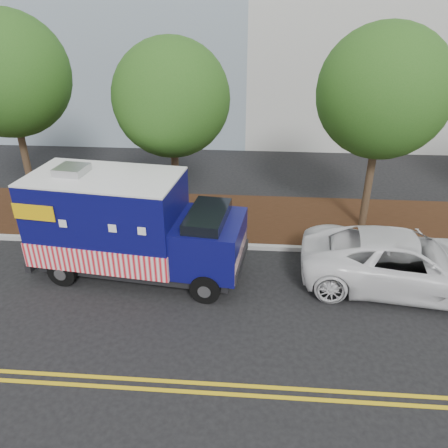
{
  "coord_description": "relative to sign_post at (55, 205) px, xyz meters",
  "views": [
    {
      "loc": [
        2.62,
        -11.23,
        7.45
      ],
      "look_at": [
        1.71,
        0.6,
        1.31
      ],
      "focal_mm": 35.0,
      "sensor_mm": 36.0,
      "label": 1
    }
  ],
  "objects": [
    {
      "name": "mulch_strip",
      "position": [
        4.18,
        1.7,
        -1.12
      ],
      "size": [
        120.0,
        4.0,
        0.15
      ],
      "primitive_type": "cube",
      "color": "black",
      "rests_on": "ground"
    },
    {
      "name": "centerline_far",
      "position": [
        4.18,
        -6.5,
        -1.19
      ],
      "size": [
        120.0,
        0.1,
        0.01
      ],
      "primitive_type": "cube",
      "color": "gold",
      "rests_on": "ground"
    },
    {
      "name": "tree_a",
      "position": [
        -1.82,
        1.98,
        3.92
      ],
      "size": [
        4.28,
        4.28,
        7.27
      ],
      "color": "#38281C",
      "rests_on": "ground"
    },
    {
      "name": "sign_post",
      "position": [
        0.0,
        0.0,
        0.0
      ],
      "size": [
        0.06,
        0.06,
        2.4
      ],
      "primitive_type": "cube",
      "color": "#473828",
      "rests_on": "ground"
    },
    {
      "name": "centerline_near",
      "position": [
        4.18,
        -6.25,
        -1.19
      ],
      "size": [
        120.0,
        0.1,
        0.01
      ],
      "primitive_type": "cube",
      "color": "gold",
      "rests_on": "ground"
    },
    {
      "name": "white_car",
      "position": [
        11.09,
        -2.17,
        -0.4
      ],
      "size": [
        6.07,
        3.34,
        1.61
      ],
      "primitive_type": "imported",
      "rotation": [
        0.0,
        0.0,
        1.45
      ],
      "color": "white",
      "rests_on": "ground"
    },
    {
      "name": "tree_c",
      "position": [
        10.71,
        1.36,
        3.63
      ],
      "size": [
        4.2,
        4.2,
        6.94
      ],
      "color": "#38281C",
      "rests_on": "ground"
    },
    {
      "name": "curb",
      "position": [
        4.18,
        -0.4,
        -1.12
      ],
      "size": [
        120.0,
        0.18,
        0.15
      ],
      "primitive_type": "cube",
      "color": "#9E9E99",
      "rests_on": "ground"
    },
    {
      "name": "ground",
      "position": [
        4.18,
        -1.8,
        -1.2
      ],
      "size": [
        120.0,
        120.0,
        0.0
      ],
      "primitive_type": "plane",
      "color": "black",
      "rests_on": "ground"
    },
    {
      "name": "tree_b",
      "position": [
        3.99,
        1.21,
        3.37
      ],
      "size": [
        3.83,
        3.83,
        6.5
      ],
      "color": "#38281C",
      "rests_on": "ground"
    },
    {
      "name": "food_truck",
      "position": [
        3.1,
        -2.02,
        0.29
      ],
      "size": [
        6.47,
        3.03,
        3.29
      ],
      "rotation": [
        0.0,
        0.0,
        -0.12
      ],
      "color": "black",
      "rests_on": "ground"
    }
  ]
}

